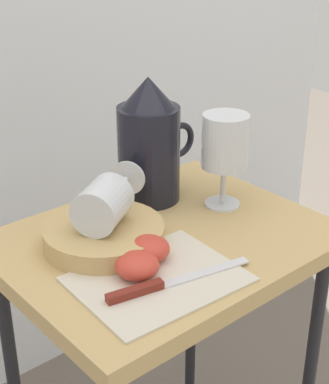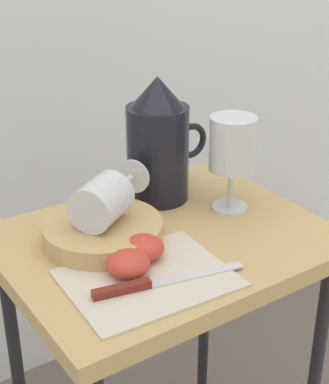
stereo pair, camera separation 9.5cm
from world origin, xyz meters
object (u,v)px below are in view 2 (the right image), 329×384
(table, at_px, (164,278))
(wine_glass_tipped_near, at_px, (103,201))
(apple_half_left, at_px, (128,263))
(apple_half_right, at_px, (143,247))
(pitcher, at_px, (158,151))
(wine_glass_upright, at_px, (232,149))
(knife, at_px, (147,284))
(basket_tray, at_px, (103,232))

(table, bearing_deg, wine_glass_tipped_near, 154.55)
(apple_half_left, distance_m, apple_half_right, 0.05)
(table, xyz_separation_m, apple_half_right, (-0.07, -0.04, 0.10))
(pitcher, xyz_separation_m, apple_half_left, (-0.18, -0.20, -0.07))
(table, relative_size, pitcher, 3.06)
(wine_glass_upright, xyz_separation_m, apple_half_left, (-0.26, -0.09, -0.09))
(table, xyz_separation_m, pitcher, (0.07, 0.13, 0.18))
(wine_glass_upright, xyz_separation_m, knife, (-0.26, -0.13, -0.11))
(basket_tray, distance_m, apple_half_right, 0.09)
(wine_glass_upright, bearing_deg, wine_glass_tipped_near, 174.35)
(knife, bearing_deg, apple_half_right, 61.48)
(basket_tray, xyz_separation_m, apple_half_right, (0.02, -0.08, 0.00))
(table, bearing_deg, basket_tray, 155.94)
(wine_glass_upright, height_order, wine_glass_tipped_near, wine_glass_upright)
(wine_glass_upright, relative_size, wine_glass_tipped_near, 1.05)
(pitcher, relative_size, wine_glass_upright, 1.34)
(wine_glass_upright, bearing_deg, table, -173.24)
(apple_half_left, bearing_deg, wine_glass_upright, 18.18)
(basket_tray, relative_size, apple_half_right, 3.00)
(pitcher, bearing_deg, table, -119.77)
(wine_glass_tipped_near, bearing_deg, basket_tray, -160.76)
(knife, bearing_deg, apple_half_left, 95.68)
(apple_half_right, distance_m, knife, 0.08)
(wine_glass_tipped_near, distance_m, apple_half_left, 0.12)
(basket_tray, relative_size, knife, 0.85)
(pitcher, xyz_separation_m, wine_glass_tipped_near, (-0.16, -0.08, -0.02))
(knife, bearing_deg, wine_glass_tipped_near, 83.59)
(apple_half_left, relative_size, knife, 0.28)
(table, distance_m, apple_half_left, 0.17)
(basket_tray, distance_m, wine_glass_upright, 0.26)
(basket_tray, bearing_deg, wine_glass_upright, -5.31)
(pitcher, relative_size, knife, 1.00)
(basket_tray, bearing_deg, table, -24.06)
(pitcher, bearing_deg, wine_glass_tipped_near, -152.19)
(wine_glass_tipped_near, height_order, knife, wine_glass_tipped_near)
(apple_half_right, bearing_deg, apple_half_left, -148.69)
(pitcher, height_order, wine_glass_upright, pitcher)
(basket_tray, xyz_separation_m, knife, (-0.01, -0.15, -0.01))
(pitcher, height_order, wine_glass_tipped_near, pitcher)
(apple_half_right, bearing_deg, basket_tray, 105.83)
(apple_half_left, bearing_deg, table, 31.82)
(apple_half_left, xyz_separation_m, apple_half_right, (0.04, 0.03, 0.00))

